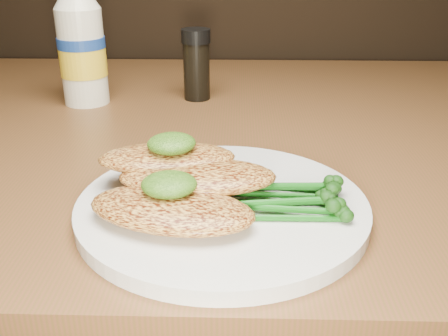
{
  "coord_description": "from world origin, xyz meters",
  "views": [
    {
      "loc": [
        0.1,
        0.37,
        0.99
      ],
      "look_at": [
        0.09,
        0.81,
        0.79
      ],
      "focal_mm": 41.58,
      "sensor_mm": 36.0,
      "label": 1
    }
  ],
  "objects_px": {
    "plate": "(222,207)",
    "pepper_grinder": "(196,65)",
    "mayo_bottle": "(81,38)",
    "dining_table": "(173,332)"
  },
  "relations": [
    {
      "from": "dining_table",
      "to": "plate",
      "type": "relative_size",
      "value": 4.41
    },
    {
      "from": "plate",
      "to": "mayo_bottle",
      "type": "bearing_deg",
      "value": 122.52
    },
    {
      "from": "mayo_bottle",
      "to": "dining_table",
      "type": "bearing_deg",
      "value": -35.76
    },
    {
      "from": "plate",
      "to": "mayo_bottle",
      "type": "height_order",
      "value": "mayo_bottle"
    },
    {
      "from": "dining_table",
      "to": "plate",
      "type": "bearing_deg",
      "value": -70.15
    },
    {
      "from": "dining_table",
      "to": "mayo_bottle",
      "type": "bearing_deg",
      "value": 144.24
    },
    {
      "from": "mayo_bottle",
      "to": "pepper_grinder",
      "type": "distance_m",
      "value": 0.18
    },
    {
      "from": "plate",
      "to": "pepper_grinder",
      "type": "height_order",
      "value": "pepper_grinder"
    },
    {
      "from": "pepper_grinder",
      "to": "plate",
      "type": "bearing_deg",
      "value": -82.12
    },
    {
      "from": "dining_table",
      "to": "mayo_bottle",
      "type": "relative_size",
      "value": 6.03
    }
  ]
}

